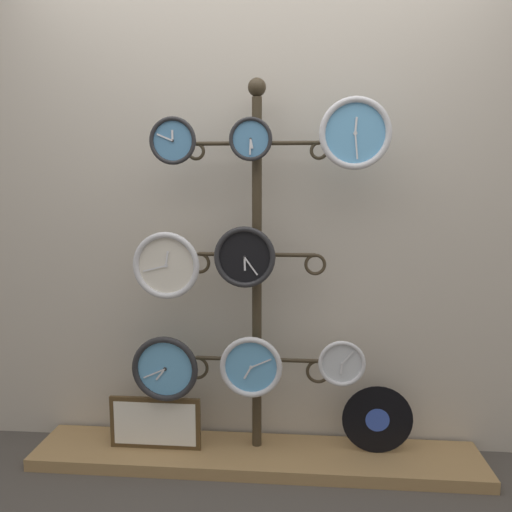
{
  "coord_description": "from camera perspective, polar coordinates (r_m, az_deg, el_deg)",
  "views": [
    {
      "loc": [
        0.19,
        -1.95,
        1.35
      ],
      "look_at": [
        0.0,
        0.36,
        1.03
      ],
      "focal_mm": 35.0,
      "sensor_mm": 36.0,
      "label": 1
    }
  ],
  "objects": [
    {
      "name": "clock_middle_left",
      "position": [
        2.38,
        -10.21,
        -1.07
      ],
      "size": [
        0.32,
        0.04,
        0.32
      ],
      "color": "silver"
    },
    {
      "name": "clock_top_center",
      "position": [
        2.3,
        -0.61,
        13.21
      ],
      "size": [
        0.2,
        0.04,
        0.2
      ],
      "color": "#4C84B2"
    },
    {
      "name": "clock_middle_center",
      "position": [
        2.3,
        -1.3,
        -0.12
      ],
      "size": [
        0.29,
        0.04,
        0.29
      ],
      "color": "black"
    },
    {
      "name": "picture_frame",
      "position": [
        2.65,
        -11.45,
        -18.2
      ],
      "size": [
        0.45,
        0.02,
        0.26
      ],
      "color": "#4C381E",
      "rests_on": "low_shelf"
    },
    {
      "name": "clock_bottom_left",
      "position": [
        2.5,
        -10.34,
        -12.55
      ],
      "size": [
        0.32,
        0.04,
        0.32
      ],
      "color": "#60A8DB"
    },
    {
      "name": "ground_plane",
      "position": [
        2.38,
        -0.81,
        -26.72
      ],
      "size": [
        12.0,
        12.0,
        0.0
      ],
      "primitive_type": "plane",
      "color": "#47423D"
    },
    {
      "name": "clock_top_right",
      "position": [
        2.27,
        11.26,
        13.58
      ],
      "size": [
        0.31,
        0.04,
        0.31
      ],
      "color": "#60A8DB"
    },
    {
      "name": "clock_bottom_right",
      "position": [
        2.4,
        9.78,
        -11.98
      ],
      "size": [
        0.22,
        0.04,
        0.22
      ],
      "color": "silver"
    },
    {
      "name": "low_shelf",
      "position": [
        2.66,
        -0.02,
        -21.92
      ],
      "size": [
        2.2,
        0.36,
        0.06
      ],
      "color": "#9E7A4C",
      "rests_on": "ground_plane"
    },
    {
      "name": "display_stand",
      "position": [
        2.45,
        0.1,
        -6.71
      ],
      "size": [
        0.73,
        0.33,
        1.85
      ],
      "color": "#382D1E",
      "rests_on": "ground_plane"
    },
    {
      "name": "vinyl_record",
      "position": [
        2.62,
        13.7,
        -17.73
      ],
      "size": [
        0.34,
        0.01,
        0.34
      ],
      "color": "black",
      "rests_on": "low_shelf"
    },
    {
      "name": "clock_top_left",
      "position": [
        2.33,
        -9.47,
        12.86
      ],
      "size": [
        0.21,
        0.04,
        0.21
      ],
      "color": "#4C84B2"
    },
    {
      "name": "clock_bottom_center",
      "position": [
        2.42,
        -0.57,
        -12.56
      ],
      "size": [
        0.3,
        0.04,
        0.3
      ],
      "color": "#60A8DB"
    },
    {
      "name": "shop_wall",
      "position": [
        2.53,
        0.4,
        8.97
      ],
      "size": [
        4.4,
        0.04,
        2.8
      ],
      "color": "#BCB2A3",
      "rests_on": "ground_plane"
    }
  ]
}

